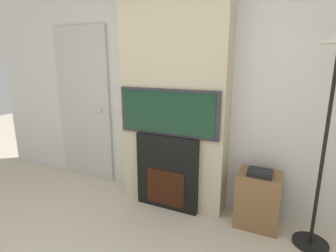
% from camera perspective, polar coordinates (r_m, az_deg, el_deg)
% --- Properties ---
extents(wall_back, '(6.00, 0.06, 2.70)m').
position_cam_1_polar(wall_back, '(3.02, 2.61, 8.69)').
color(wall_back, silver).
rests_on(wall_back, ground_plane).
extents(chimney_breast, '(1.20, 0.29, 2.70)m').
position_cam_1_polar(chimney_breast, '(2.87, 1.24, 8.43)').
color(chimney_breast, beige).
rests_on(chimney_breast, ground_plane).
extents(fireplace, '(0.72, 0.15, 0.85)m').
position_cam_1_polar(fireplace, '(2.97, -0.01, -9.93)').
color(fireplace, black).
rests_on(fireplace, ground_plane).
extents(television, '(1.13, 0.07, 0.50)m').
position_cam_1_polar(television, '(2.77, -0.03, 2.99)').
color(television, '#2D2D33').
rests_on(television, fireplace).
extents(floor_lamp, '(0.30, 0.30, 1.85)m').
position_cam_1_polar(floor_lamp, '(2.45, 32.08, 5.38)').
color(floor_lamp, black).
rests_on(floor_lamp, ground_plane).
extents(media_stand, '(0.41, 0.32, 0.61)m').
position_cam_1_polar(media_stand, '(2.86, 18.98, -14.77)').
color(media_stand, brown).
rests_on(media_stand, ground_plane).
extents(entry_door, '(0.87, 0.09, 2.07)m').
position_cam_1_polar(entry_door, '(3.79, -17.81, 4.29)').
color(entry_door, '#BCB7AD').
rests_on(entry_door, ground_plane).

